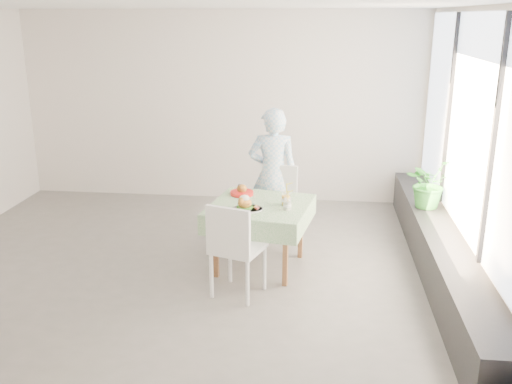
# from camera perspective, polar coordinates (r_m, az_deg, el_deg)

# --- Properties ---
(floor) EXTENTS (6.00, 6.00, 0.00)m
(floor) POSITION_cam_1_polar(r_m,az_deg,el_deg) (6.62, -7.03, -7.00)
(floor) COLOR #5D5B58
(floor) RESTS_ON ground
(ceiling) EXTENTS (6.00, 6.00, 0.00)m
(ceiling) POSITION_cam_1_polar(r_m,az_deg,el_deg) (6.05, -8.04, 17.98)
(ceiling) COLOR white
(ceiling) RESTS_ON ground
(wall_back) EXTENTS (6.00, 0.02, 2.80)m
(wall_back) POSITION_cam_1_polar(r_m,az_deg,el_deg) (8.59, -3.51, 8.46)
(wall_back) COLOR white
(wall_back) RESTS_ON ground
(wall_front) EXTENTS (6.00, 0.02, 2.80)m
(wall_front) POSITION_cam_1_polar(r_m,az_deg,el_deg) (3.90, -16.24, -2.99)
(wall_front) COLOR white
(wall_front) RESTS_ON ground
(wall_right) EXTENTS (0.02, 5.00, 2.80)m
(wall_right) POSITION_cam_1_polar(r_m,az_deg,el_deg) (6.20, 20.62, 3.97)
(wall_right) COLOR white
(wall_right) RESTS_ON ground
(window_pane) EXTENTS (0.01, 4.80, 2.18)m
(window_pane) POSITION_cam_1_polar(r_m,az_deg,el_deg) (6.14, 20.59, 6.26)
(window_pane) COLOR #D1E0F9
(window_pane) RESTS_ON ground
(window_ledge) EXTENTS (0.40, 4.80, 0.50)m
(window_ledge) POSITION_cam_1_polar(r_m,az_deg,el_deg) (6.49, 17.84, -5.86)
(window_ledge) COLOR black
(window_ledge) RESTS_ON ground
(cafe_table) EXTENTS (1.20, 1.20, 0.74)m
(cafe_table) POSITION_cam_1_polar(r_m,az_deg,el_deg) (6.30, 0.40, -3.64)
(cafe_table) COLOR brown
(cafe_table) RESTS_ON ground
(chair_far) EXTENTS (0.55, 0.55, 0.97)m
(chair_far) POSITION_cam_1_polar(r_m,az_deg,el_deg) (6.96, 1.84, -3.00)
(chair_far) COLOR white
(chair_far) RESTS_ON ground
(chair_near) EXTENTS (0.59, 0.59, 0.98)m
(chair_near) POSITION_cam_1_polar(r_m,az_deg,el_deg) (5.75, -1.86, -7.46)
(chair_near) COLOR white
(chair_near) RESTS_ON ground
(diner) EXTENTS (0.62, 0.43, 1.66)m
(diner) POSITION_cam_1_polar(r_m,az_deg,el_deg) (7.01, 1.69, 1.74)
(diner) COLOR #91C6E8
(diner) RESTS_ON ground
(main_dish) EXTENTS (0.32, 0.32, 0.16)m
(main_dish) POSITION_cam_1_polar(r_m,az_deg,el_deg) (6.00, -0.97, -1.30)
(main_dish) COLOR white
(main_dish) RESTS_ON cafe_table
(juice_cup_orange) EXTENTS (0.10, 0.10, 0.29)m
(juice_cup_orange) POSITION_cam_1_polar(r_m,az_deg,el_deg) (6.16, 3.01, -0.71)
(juice_cup_orange) COLOR white
(juice_cup_orange) RESTS_ON cafe_table
(juice_cup_lemonade) EXTENTS (0.09, 0.09, 0.25)m
(juice_cup_lemonade) POSITION_cam_1_polar(r_m,az_deg,el_deg) (6.01, 3.15, -1.27)
(juice_cup_lemonade) COLOR white
(juice_cup_lemonade) RESTS_ON cafe_table
(second_dish) EXTENTS (0.26, 0.26, 0.12)m
(second_dish) POSITION_cam_1_polar(r_m,az_deg,el_deg) (6.51, -1.43, 0.02)
(second_dish) COLOR #B41612
(second_dish) RESTS_ON cafe_table
(potted_plant) EXTENTS (0.71, 0.72, 0.60)m
(potted_plant) POSITION_cam_1_polar(r_m,az_deg,el_deg) (7.08, 16.87, 0.90)
(potted_plant) COLOR #2C7727
(potted_plant) RESTS_ON window_ledge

